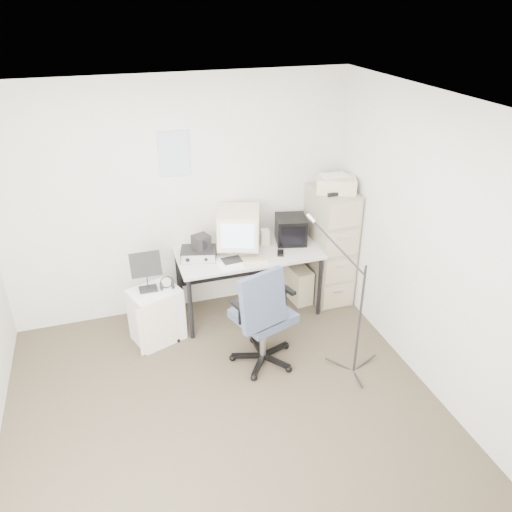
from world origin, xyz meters
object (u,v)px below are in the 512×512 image
object	(u,v)px
filing_cabinet	(330,245)
office_chair	(263,314)
desk	(249,282)
side_cart	(156,315)

from	to	relation	value
filing_cabinet	office_chair	bearing A→B (deg)	-140.45
filing_cabinet	desk	bearing A→B (deg)	-178.19
desk	side_cart	xyz separation A→B (m)	(-1.03, -0.20, -0.08)
filing_cabinet	side_cart	world-z (taller)	filing_cabinet
desk	office_chair	world-z (taller)	office_chair
desk	office_chair	bearing A→B (deg)	-98.41
filing_cabinet	desk	distance (m)	0.99
office_chair	desk	bearing A→B (deg)	62.22
filing_cabinet	side_cart	bearing A→B (deg)	-173.40
filing_cabinet	office_chair	world-z (taller)	filing_cabinet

